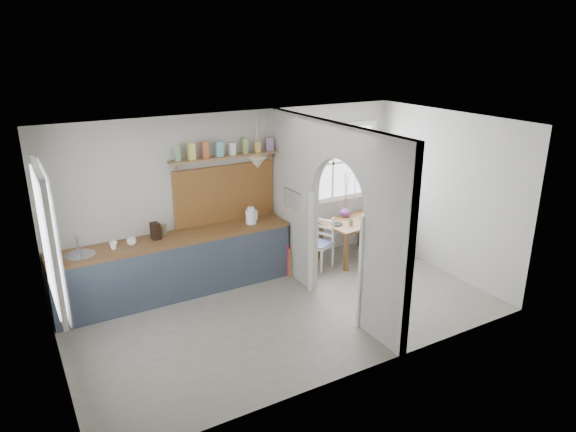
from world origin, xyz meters
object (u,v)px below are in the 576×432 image
dining_table (353,239)px  vase (345,211)px  chair_right (391,224)px  kettle (251,215)px  chair_left (318,243)px

dining_table → vase: vase is taller
chair_right → vase: size_ratio=5.12×
kettle → vase: bearing=20.8°
chair_left → kettle: 1.27m
vase → dining_table: bearing=-88.6°
dining_table → chair_left: bearing=174.1°
chair_right → vase: (-0.76, 0.33, 0.28)m
dining_table → kettle: bearing=164.8°
dining_table → chair_right: size_ratio=1.08×
dining_table → chair_right: 0.78m
chair_right → kettle: size_ratio=3.81×
chair_right → vase: chair_right is taller
dining_table → kettle: 1.99m
chair_left → chair_right: (1.51, -0.03, 0.07)m
kettle → chair_right: bearing=13.1°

